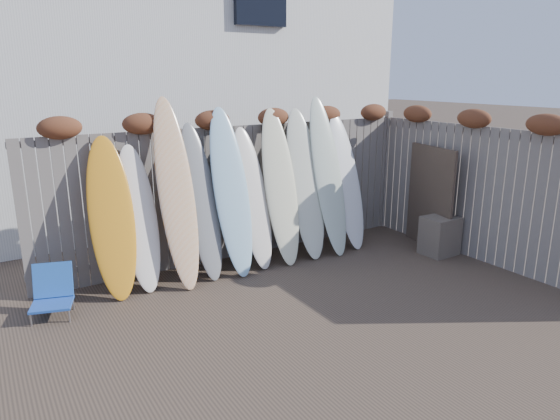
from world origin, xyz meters
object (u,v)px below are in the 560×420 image
wooden_crate (440,236)px  surfboard_0 (112,218)px  beach_chair (52,292)px  lattice_panel (430,197)px

wooden_crate → surfboard_0: size_ratio=0.29×
beach_chair → lattice_panel: (5.58, -0.60, 0.55)m
beach_chair → wooden_crate: bearing=-10.2°
lattice_panel → beach_chair: bearing=-174.6°
wooden_crate → beach_chair: bearing=169.8°
wooden_crate → surfboard_0: bearing=165.6°
lattice_panel → surfboard_0: size_ratio=0.79×
beach_chair → lattice_panel: bearing=-6.1°
wooden_crate → surfboard_0: (-4.65, 1.20, 0.70)m
lattice_panel → wooden_crate: bearing=-99.5°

